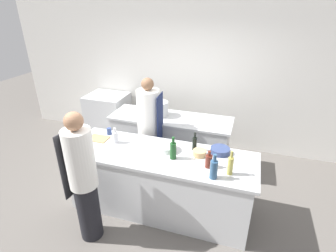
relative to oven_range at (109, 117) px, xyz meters
The scene contains 19 objects.
ground_plane 2.54m from the oven_range, 43.95° to the right, with size 16.00×16.00×0.00m, color #605B56.
wall_back 2.05m from the oven_range, 12.63° to the left, with size 8.00×0.06×2.80m.
prep_counter 2.49m from the oven_range, 43.95° to the right, with size 2.57×0.87×0.92m.
pass_counter 1.66m from the oven_range, 18.76° to the right, with size 2.14×0.71×0.92m.
oven_range is the anchor object (origin of this frame).
chef_at_prep_near 2.75m from the oven_range, 65.99° to the right, with size 0.35×0.34×1.73m.
chef_at_stove 1.74m from the oven_range, 36.84° to the right, with size 0.39×0.37×1.73m.
bottle_olive_oil 2.72m from the oven_range, 34.02° to the right, with size 0.06×0.06×0.26m.
bottle_vinegar 3.12m from the oven_range, 36.76° to the right, with size 0.09×0.09×0.22m.
bottle_wine 3.37m from the oven_range, 34.99° to the right, with size 0.07×0.07×0.31m.
bottle_cooking_oil 2.03m from the oven_range, 56.45° to the right, with size 0.08×0.08×0.23m.
bottle_sauce 3.31m from the oven_range, 38.65° to the right, with size 0.09×0.09×0.31m.
bottle_water 2.73m from the oven_range, 41.84° to the right, with size 0.08×0.08×0.31m.
bowl_mixing_large 2.98m from the oven_range, 29.88° to the right, with size 0.26×0.26×0.08m.
bowl_prep_small 2.50m from the oven_range, 41.01° to the right, with size 0.27×0.27×0.08m.
bowl_ceramic_blue 2.85m from the oven_range, 35.00° to the right, with size 0.18×0.18×0.08m.
cup 1.74m from the oven_range, 58.82° to the right, with size 0.07×0.07×0.10m.
cutting_board 1.85m from the oven_range, 64.08° to the right, with size 0.29×0.21×0.01m.
stockpot 1.55m from the oven_range, 20.41° to the right, with size 0.31×0.31×0.26m.
Camera 1 is at (1.02, -2.82, 2.76)m, focal length 28.00 mm.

